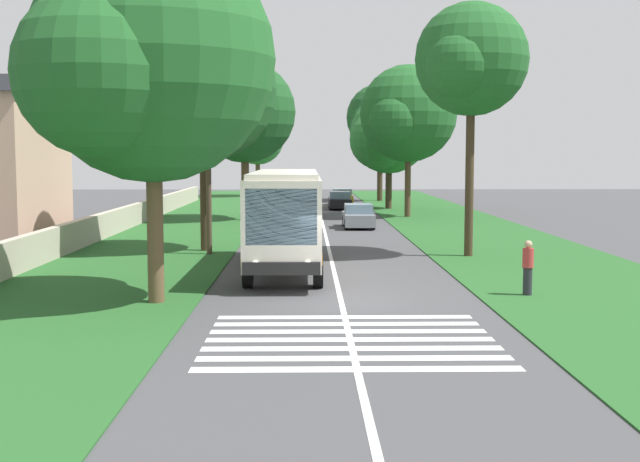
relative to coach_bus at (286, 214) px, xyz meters
name	(u,v)px	position (x,y,z in m)	size (l,w,h in m)	color
ground	(341,303)	(-6.75, -1.80, -2.15)	(160.00, 160.00, 0.00)	#424244
grass_verge_left	(155,246)	(8.25, 6.40, -2.13)	(120.00, 8.00, 0.04)	#235623
grass_verge_right	(500,246)	(8.25, -10.00, -2.13)	(120.00, 8.00, 0.04)	#235623
centre_line	(328,246)	(8.25, -1.80, -2.14)	(110.00, 0.16, 0.01)	silver
coach_bus	(286,214)	(0.00, 0.00, 0.00)	(11.16, 2.62, 3.73)	silver
zebra_crossing	(350,340)	(-11.57, -1.80, -2.14)	(5.85, 6.80, 0.01)	silver
trailing_car_0	(358,217)	(18.30, -3.86, -1.48)	(4.30, 1.78, 1.43)	gray
trailing_car_1	(298,208)	(25.95, -0.17, -1.48)	(4.30, 1.78, 1.43)	#B7A893
trailing_car_2	(340,201)	(35.27, -3.43, -1.48)	(4.30, 1.78, 1.43)	black
trailing_car_3	(342,197)	(40.52, -3.83, -1.48)	(4.30, 1.78, 1.43)	gold
trailing_minibus_0	(298,184)	(48.89, 0.03, -0.60)	(6.00, 2.14, 2.53)	silver
roadside_tree_left_0	(255,140)	(55.02, 4.51, 3.73)	(6.56, 5.57, 8.73)	brown
roadside_tree_left_1	(146,67)	(-6.62, 3.82, 4.72)	(8.52, 7.07, 10.56)	brown
roadside_tree_left_2	(242,115)	(24.05, 3.44, 4.79)	(8.34, 6.68, 10.45)	#4C3826
roadside_tree_left_3	(200,92)	(6.43, 3.96, 4.98)	(7.34, 6.53, 10.49)	#3D2D1E
roadside_tree_right_0	(406,116)	(26.95, -7.71, 4.86)	(7.96, 6.73, 10.52)	#4C3826
roadside_tree_right_1	(379,119)	(46.64, -7.50, 5.49)	(7.23, 6.30, 10.90)	#3D2D1E
roadside_tree_right_2	(386,137)	(35.17, -7.12, 3.64)	(7.58, 6.38, 9.07)	#3D2D1E
roadside_tree_right_3	(468,63)	(4.42, -7.60, 6.03)	(5.72, 4.75, 10.67)	#3D2D1E
utility_pole	(208,160)	(5.04, 3.46, 1.99)	(0.24, 1.40, 7.91)	#473828
roadside_wall	(108,224)	(13.25, 9.80, -1.46)	(70.00, 0.40, 1.29)	#B2A893
pedestrian	(528,267)	(-5.66, -7.58, -1.24)	(0.34, 0.34, 1.69)	#26262D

